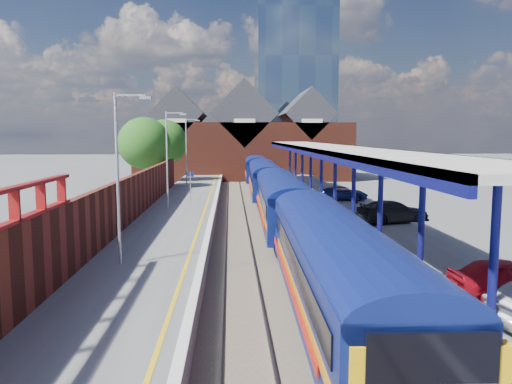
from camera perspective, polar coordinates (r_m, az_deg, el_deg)
ground at (r=44.96m, az=-0.49°, el=-1.54°), size 240.00×240.00×0.00m
ballast_bed at (r=35.10m, az=0.22°, el=-3.78°), size 6.00×76.00×0.06m
rails at (r=35.08m, az=0.22°, el=-3.64°), size 4.51×76.00×0.14m
left_platform at (r=35.15m, az=-8.78°, el=-3.07°), size 5.00×76.00×1.00m
right_platform at (r=35.85m, az=9.85°, el=-2.90°), size 6.00×76.00×1.00m
coping_left at (r=34.90m, az=-4.95°, el=-2.21°), size 0.30×76.00×0.05m
coping_right at (r=35.25m, az=5.34°, el=-2.13°), size 0.30×76.00×0.05m
yellow_line at (r=34.93m, az=-5.94°, el=-2.25°), size 0.14×76.00×0.01m
train at (r=41.11m, az=1.81°, el=0.68°), size 3.14×65.95×3.45m
canopy at (r=37.18m, az=8.55°, el=4.82°), size 4.50×52.00×4.48m
lamp_post_b at (r=21.00m, az=-15.20°, el=2.68°), size 1.48×0.18×7.00m
lamp_post_c at (r=36.77m, az=-9.93°, el=4.37°), size 1.48×0.18×7.00m
lamp_post_d at (r=52.68m, az=-7.83°, el=5.04°), size 1.48×0.18×7.00m
platform_sign at (r=38.77m, az=-7.51°, el=1.11°), size 0.55×0.08×2.50m
brick_wall at (r=28.95m, az=-15.27°, el=-1.37°), size 0.35×50.00×3.86m
station_building at (r=72.51m, az=-1.45°, el=5.85°), size 30.00×12.12×13.78m
glass_tower at (r=96.23m, az=4.33°, el=14.82°), size 14.20×14.20×40.30m
tree_near at (r=51.09m, az=-12.51°, el=5.30°), size 5.20×5.20×8.10m
tree_far at (r=58.86m, az=-10.26°, el=5.50°), size 5.20×5.20×8.10m
parked_car_red at (r=18.54m, az=26.83°, el=-8.77°), size 3.88×1.69×1.30m
parked_car_dark at (r=31.58m, az=15.35°, el=-2.17°), size 4.94×3.05×1.34m
parked_car_blue at (r=41.61m, az=9.98°, el=-0.14°), size 4.26×2.59×1.11m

